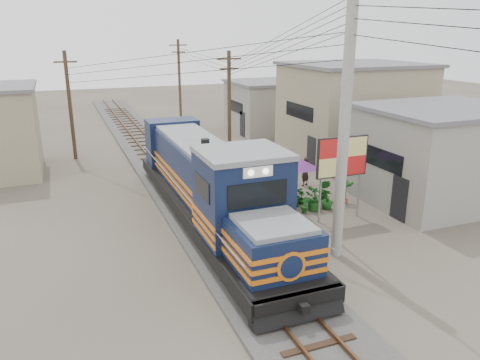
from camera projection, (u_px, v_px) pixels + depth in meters
name	position (u px, v px, depth m)	size (l,w,h in m)	color
ground	(245.00, 265.00, 17.00)	(120.00, 120.00, 0.00)	#473F35
ballast	(178.00, 184.00, 25.86)	(3.60, 70.00, 0.16)	#595651
track	(178.00, 180.00, 25.81)	(1.15, 70.00, 0.12)	#51331E
locomotive	(210.00, 186.00, 20.08)	(3.02, 16.43, 4.07)	black
utility_pole_main	(345.00, 125.00, 16.26)	(0.40, 0.40, 10.00)	#9E9B93
wooden_pole_mid	(229.00, 104.00, 29.89)	(1.60, 0.24, 7.00)	#4C3826
wooden_pole_far	(179.00, 80.00, 42.36)	(1.60, 0.24, 7.50)	#4C3826
wooden_pole_left	(70.00, 104.00, 30.16)	(1.60, 0.24, 7.00)	#4C3826
power_lines	(177.00, 43.00, 22.22)	(9.65, 19.00, 3.30)	black
shophouse_front	(440.00, 154.00, 22.94)	(7.35, 6.30, 4.70)	gray
shophouse_mid	(353.00, 111.00, 31.05)	(8.40, 7.35, 6.20)	gray
shophouse_back	(269.00, 106.00, 39.72)	(6.30, 6.30, 4.20)	gray
billboard	(342.00, 159.00, 20.31)	(2.46, 0.14, 3.80)	#99999E
market_umbrella	(298.00, 163.00, 23.07)	(2.58, 2.58, 2.19)	black
vendor	(305.00, 171.00, 25.55)	(0.59, 0.39, 1.62)	black
plant_nursery	(296.00, 195.00, 22.73)	(3.44, 3.24, 1.14)	#164E17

